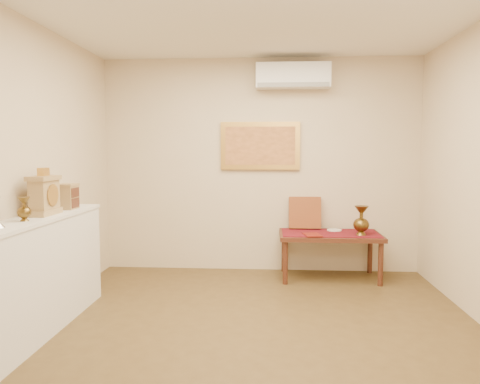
# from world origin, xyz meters

# --- Properties ---
(floor) EXTENTS (4.50, 4.50, 0.00)m
(floor) POSITION_xyz_m (0.00, 0.00, 0.00)
(floor) COLOR brown
(floor) RESTS_ON ground
(ceiling) EXTENTS (4.50, 4.50, 0.00)m
(ceiling) POSITION_xyz_m (0.00, 0.00, 2.70)
(ceiling) COLOR silver
(ceiling) RESTS_ON ground
(wall_back) EXTENTS (4.00, 0.02, 2.70)m
(wall_back) POSITION_xyz_m (0.00, 2.25, 1.35)
(wall_back) COLOR beige
(wall_back) RESTS_ON ground
(wall_front) EXTENTS (4.00, 0.02, 2.70)m
(wall_front) POSITION_xyz_m (0.00, -2.25, 1.35)
(wall_front) COLOR beige
(wall_front) RESTS_ON ground
(wall_left) EXTENTS (0.02, 4.50, 2.70)m
(wall_left) POSITION_xyz_m (-2.00, 0.00, 1.35)
(wall_left) COLOR beige
(wall_left) RESTS_ON ground
(brass_urn_small) EXTENTS (0.11, 0.11, 0.25)m
(brass_urn_small) POSITION_xyz_m (-1.80, -0.18, 1.10)
(brass_urn_small) COLOR brown
(brass_urn_small) RESTS_ON display_ledge
(table_cloth) EXTENTS (1.14, 0.59, 0.01)m
(table_cloth) POSITION_xyz_m (0.85, 1.88, 0.55)
(table_cloth) COLOR maroon
(table_cloth) RESTS_ON low_table
(brass_urn_tall) EXTENTS (0.18, 0.18, 0.42)m
(brass_urn_tall) POSITION_xyz_m (1.19, 1.75, 0.77)
(brass_urn_tall) COLOR brown
(brass_urn_tall) RESTS_ON table_cloth
(plate) EXTENTS (0.18, 0.18, 0.01)m
(plate) POSITION_xyz_m (0.92, 2.03, 0.56)
(plate) COLOR white
(plate) RESTS_ON table_cloth
(menu) EXTENTS (0.22, 0.28, 0.01)m
(menu) POSITION_xyz_m (0.62, 1.68, 0.56)
(menu) COLOR maroon
(menu) RESTS_ON table_cloth
(cushion) EXTENTS (0.40, 0.18, 0.41)m
(cushion) POSITION_xyz_m (0.57, 2.16, 0.76)
(cushion) COLOR maroon
(cushion) RESTS_ON table_cloth
(display_ledge) EXTENTS (0.37, 2.02, 0.98)m
(display_ledge) POSITION_xyz_m (-1.82, 0.00, 0.49)
(display_ledge) COLOR silver
(display_ledge) RESTS_ON floor
(mantel_clock) EXTENTS (0.17, 0.36, 0.41)m
(mantel_clock) POSITION_xyz_m (-1.82, 0.18, 1.15)
(mantel_clock) COLOR tan
(mantel_clock) RESTS_ON display_ledge
(wooden_chest) EXTENTS (0.16, 0.21, 0.24)m
(wooden_chest) POSITION_xyz_m (-1.80, 0.60, 1.10)
(wooden_chest) COLOR tan
(wooden_chest) RESTS_ON display_ledge
(low_table) EXTENTS (1.20, 0.70, 0.55)m
(low_table) POSITION_xyz_m (0.85, 1.88, 0.48)
(low_table) COLOR #4B2316
(low_table) RESTS_ON floor
(painting) EXTENTS (1.00, 0.06, 0.60)m
(painting) POSITION_xyz_m (0.00, 2.22, 1.60)
(painting) COLOR #BF8F3D
(painting) RESTS_ON wall_back
(ac_unit) EXTENTS (0.90, 0.25, 0.30)m
(ac_unit) POSITION_xyz_m (0.40, 2.12, 2.45)
(ac_unit) COLOR silver
(ac_unit) RESTS_ON wall_back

